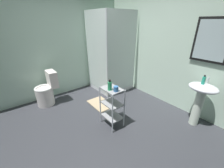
{
  "coord_description": "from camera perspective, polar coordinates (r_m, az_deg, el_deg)",
  "views": [
    {
      "loc": [
        1.65,
        -0.99,
        1.77
      ],
      "look_at": [
        -0.12,
        0.4,
        0.75
      ],
      "focal_mm": 22.54,
      "sensor_mm": 36.0,
      "label": 1
    }
  ],
  "objects": [
    {
      "name": "rinse_cup",
      "position": [
        2.23,
        1.62,
        -1.96
      ],
      "size": [
        0.08,
        0.08,
        0.09
      ],
      "primitive_type": "cylinder",
      "color": "#3870B2",
      "rests_on": "storage_cart"
    },
    {
      "name": "toilet",
      "position": [
        3.5,
        -24.94,
        -2.7
      ],
      "size": [
        0.37,
        0.49,
        0.76
      ],
      "color": "white",
      "rests_on": "ground_plane"
    },
    {
      "name": "pedestal_sink",
      "position": [
        2.87,
        32.29,
        -4.3
      ],
      "size": [
        0.46,
        0.37,
        0.81
      ],
      "color": "white",
      "rests_on": "ground_plane"
    },
    {
      "name": "shower_stall",
      "position": [
        3.83,
        -0.77,
        4.34
      ],
      "size": [
        0.92,
        0.92,
        2.0
      ],
      "color": "white",
      "rests_on": "ground_plane"
    },
    {
      "name": "wall_back",
      "position": [
        3.32,
        22.15,
        13.61
      ],
      "size": [
        4.2,
        0.14,
        2.5
      ],
      "color": "silver",
      "rests_on": "ground_plane"
    },
    {
      "name": "wall_left",
      "position": [
        3.67,
        -22.94,
        14.33
      ],
      "size": [
        0.1,
        4.2,
        2.5
      ],
      "primitive_type": "cube",
      "color": "silver",
      "rests_on": "ground_plane"
    },
    {
      "name": "body_wash_bottle_green",
      "position": [
        2.26,
        -0.9,
        -0.68
      ],
      "size": [
        0.07,
        0.07,
        0.18
      ],
      "color": "#2A9A5C",
      "rests_on": "storage_cart"
    },
    {
      "name": "ground_plane",
      "position": [
        2.62,
        -5.6,
        -18.62
      ],
      "size": [
        4.2,
        4.2,
        0.02
      ],
      "primitive_type": "cube",
      "color": "#34363C"
    },
    {
      "name": "bath_mat",
      "position": [
        3.31,
        -4.67,
        -7.95
      ],
      "size": [
        0.6,
        0.4,
        0.02
      ],
      "primitive_type": "cube",
      "color": "tan",
      "rests_on": "ground_plane"
    },
    {
      "name": "hand_soap_bottle",
      "position": [
        2.75,
        33.14,
        1.3
      ],
      "size": [
        0.05,
        0.05,
        0.16
      ],
      "color": "#2DBC99",
      "rests_on": "pedestal_sink"
    },
    {
      "name": "sink_faucet",
      "position": [
        2.88,
        34.39,
        1.42
      ],
      "size": [
        0.03,
        0.03,
        0.1
      ],
      "primitive_type": "cylinder",
      "color": "silver",
      "rests_on": "pedestal_sink"
    },
    {
      "name": "storage_cart",
      "position": [
        2.49,
        -0.02,
        -8.13
      ],
      "size": [
        0.38,
        0.28,
        0.74
      ],
      "color": "silver",
      "rests_on": "ground_plane"
    }
  ]
}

